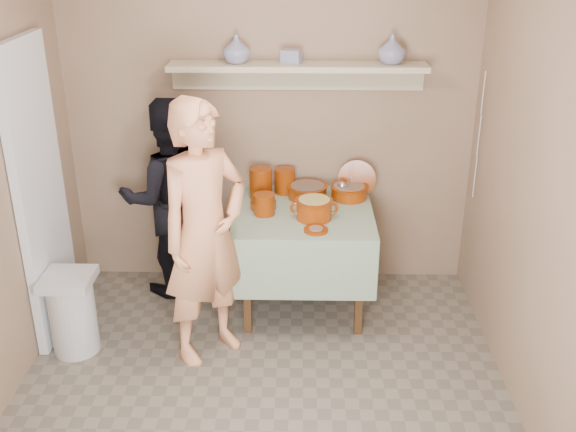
{
  "coord_description": "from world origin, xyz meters",
  "views": [
    {
      "loc": [
        0.22,
        -3.06,
        2.63
      ],
      "look_at": [
        0.15,
        0.75,
        0.95
      ],
      "focal_mm": 42.0,
      "sensor_mm": 36.0,
      "label": 1
    }
  ],
  "objects_px": {
    "person_helper": "(170,198)",
    "serving_table": "(304,226)",
    "trash_bin": "(73,313)",
    "cazuela_rice": "(314,207)",
    "person_cook": "(205,234)"
  },
  "relations": [
    {
      "from": "trash_bin",
      "to": "cazuela_rice",
      "type": "bearing_deg",
      "value": 16.56
    },
    {
      "from": "person_helper",
      "to": "serving_table",
      "type": "relative_size",
      "value": 1.55
    },
    {
      "from": "person_helper",
      "to": "serving_table",
      "type": "bearing_deg",
      "value": 150.52
    },
    {
      "from": "trash_bin",
      "to": "person_cook",
      "type": "bearing_deg",
      "value": 0.62
    },
    {
      "from": "person_helper",
      "to": "cazuela_rice",
      "type": "height_order",
      "value": "person_helper"
    },
    {
      "from": "serving_table",
      "to": "trash_bin",
      "type": "height_order",
      "value": "serving_table"
    },
    {
      "from": "person_helper",
      "to": "cazuela_rice",
      "type": "xyz_separation_m",
      "value": [
        1.05,
        -0.36,
        0.09
      ]
    },
    {
      "from": "serving_table",
      "to": "cazuela_rice",
      "type": "xyz_separation_m",
      "value": [
        0.07,
        -0.14,
        0.2
      ]
    },
    {
      "from": "cazuela_rice",
      "to": "trash_bin",
      "type": "distance_m",
      "value": 1.74
    },
    {
      "from": "person_helper",
      "to": "trash_bin",
      "type": "distance_m",
      "value": 1.09
    },
    {
      "from": "serving_table",
      "to": "cazuela_rice",
      "type": "height_order",
      "value": "cazuela_rice"
    },
    {
      "from": "serving_table",
      "to": "cazuela_rice",
      "type": "relative_size",
      "value": 2.95
    },
    {
      "from": "cazuela_rice",
      "to": "trash_bin",
      "type": "xyz_separation_m",
      "value": [
        -1.58,
        -0.47,
        -0.56
      ]
    },
    {
      "from": "person_cook",
      "to": "cazuela_rice",
      "type": "height_order",
      "value": "person_cook"
    },
    {
      "from": "serving_table",
      "to": "person_cook",
      "type": "bearing_deg",
      "value": -135.53
    }
  ]
}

